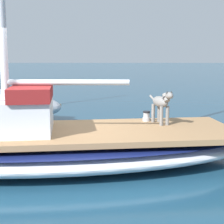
{
  "coord_description": "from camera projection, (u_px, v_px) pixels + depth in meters",
  "views": [
    {
      "loc": [
        -6.53,
        -1.06,
        2.1
      ],
      "look_at": [
        0.0,
        -1.0,
        1.01
      ],
      "focal_mm": 58.38,
      "sensor_mm": 36.0,
      "label": 1
    }
  ],
  "objects": [
    {
      "name": "ground_plane",
      "position": [
        59.0,
        165.0,
        6.8
      ],
      "size": [
        120.0,
        120.0,
        0.0
      ],
      "primitive_type": "plane",
      "color": "navy"
    },
    {
      "name": "sailboat_main",
      "position": [
        58.0,
        148.0,
        6.74
      ],
      "size": [
        3.44,
        7.5,
        0.66
      ],
      "color": "white",
      "rests_on": "ground"
    },
    {
      "name": "dog_grey",
      "position": [
        161.0,
        103.0,
        7.23
      ],
      "size": [
        0.91,
        0.42,
        0.7
      ],
      "color": "gray",
      "rests_on": "sailboat_main"
    },
    {
      "name": "deck_winch",
      "position": [
        146.0,
        116.0,
        7.59
      ],
      "size": [
        0.16,
        0.16,
        0.21
      ],
      "color": "#B7B7BC",
      "rests_on": "sailboat_main"
    }
  ]
}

